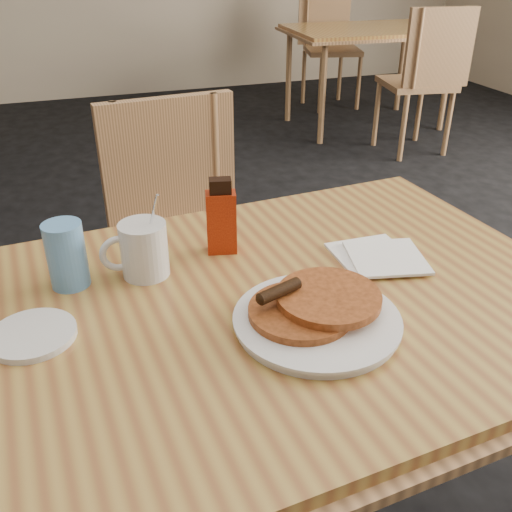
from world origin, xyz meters
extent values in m
cube|color=#AA843C|center=(0.06, 0.06, 0.73)|extent=(1.32, 0.93, 0.04)
cube|color=tan|center=(0.06, 0.06, 0.71)|extent=(1.36, 0.97, 0.02)
cylinder|color=tan|center=(0.61, 0.40, 0.35)|extent=(0.04, 0.04, 0.71)
cube|color=#AA843C|center=(2.11, 3.30, 0.73)|extent=(1.26, 0.88, 0.04)
cube|color=tan|center=(2.11, 3.30, 0.71)|extent=(1.30, 0.93, 0.02)
cylinder|color=tan|center=(1.59, 2.97, 0.35)|extent=(0.04, 0.04, 0.71)
cylinder|color=tan|center=(2.64, 3.62, 0.35)|extent=(0.04, 0.04, 0.71)
cube|color=tan|center=(0.07, 0.72, 0.45)|extent=(0.46, 0.46, 0.04)
cube|color=tan|center=(0.07, 0.91, 0.70)|extent=(0.42, 0.08, 0.46)
cylinder|color=tan|center=(-0.10, 0.55, 0.22)|extent=(0.04, 0.04, 0.43)
cylinder|color=tan|center=(0.24, 0.89, 0.22)|extent=(0.04, 0.04, 0.43)
cube|color=tan|center=(2.12, 3.93, 0.49)|extent=(0.56, 0.56, 0.04)
cube|color=tan|center=(2.12, 4.14, 0.76)|extent=(0.45, 0.16, 0.50)
cylinder|color=tan|center=(1.94, 3.75, 0.23)|extent=(0.04, 0.04, 0.46)
cylinder|color=tan|center=(2.31, 4.11, 0.23)|extent=(0.04, 0.04, 0.46)
cube|color=tan|center=(2.12, 2.62, 0.47)|extent=(0.51, 0.51, 0.04)
cube|color=tan|center=(2.12, 2.42, 0.73)|extent=(0.44, 0.12, 0.48)
cylinder|color=tan|center=(1.94, 2.44, 0.23)|extent=(0.04, 0.04, 0.45)
cylinder|color=tan|center=(2.30, 2.80, 0.23)|extent=(0.04, 0.04, 0.45)
cylinder|color=silver|center=(0.13, -0.05, 0.76)|extent=(0.28, 0.28, 0.02)
cylinder|color=silver|center=(0.13, -0.05, 0.77)|extent=(0.29, 0.29, 0.01)
cylinder|color=#AA5123|center=(0.11, -0.03, 0.78)|extent=(0.18, 0.18, 0.01)
cylinder|color=#AA5123|center=(0.17, -0.03, 0.79)|extent=(0.19, 0.19, 0.01)
cylinder|color=black|center=(0.08, -0.01, 0.81)|extent=(0.09, 0.05, 0.02)
cylinder|color=silver|center=(-0.11, 0.23, 0.81)|extent=(0.09, 0.09, 0.11)
torus|color=silver|center=(-0.16, 0.23, 0.81)|extent=(0.08, 0.01, 0.08)
cylinder|color=black|center=(-0.11, 0.23, 0.85)|extent=(0.08, 0.08, 0.01)
cylinder|color=silver|center=(-0.10, 0.23, 0.84)|extent=(0.05, 0.04, 0.16)
cube|color=maroon|center=(0.06, 0.27, 0.82)|extent=(0.07, 0.05, 0.14)
cube|color=black|center=(0.06, 0.27, 0.90)|extent=(0.05, 0.04, 0.03)
cube|color=white|center=(0.35, 0.14, 0.75)|extent=(0.15, 0.15, 0.01)
cube|color=white|center=(0.37, 0.11, 0.76)|extent=(0.18, 0.18, 0.01)
cylinder|color=#5A97D4|center=(-0.26, 0.23, 0.82)|extent=(0.08, 0.08, 0.13)
cylinder|color=silver|center=(-0.33, 0.08, 0.76)|extent=(0.17, 0.17, 0.01)
camera|label=1|loc=(-0.23, -0.77, 1.34)|focal=40.00mm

